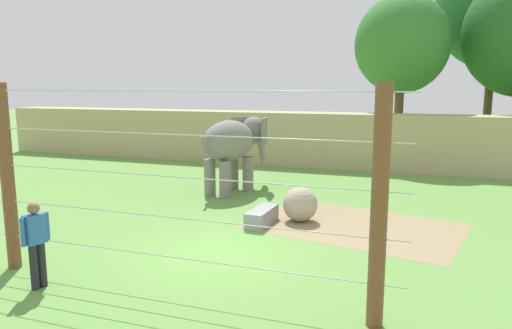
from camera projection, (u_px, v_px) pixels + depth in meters
name	position (u px, v px, depth m)	size (l,w,h in m)	color
ground_plane	(219.00, 253.00, 10.86)	(120.00, 120.00, 0.00)	#609342
dirt_patch	(355.00, 225.00, 12.97)	(5.52, 3.74, 0.01)	#937F5B
embankment_wall	(326.00, 140.00, 22.44)	(36.00, 1.80, 2.53)	tan
elephant	(234.00, 143.00, 16.86)	(1.98, 3.47, 2.65)	gray
enrichment_ball	(300.00, 204.00, 13.31)	(0.98, 0.98, 0.98)	tan
cable_fence	(167.00, 191.00, 8.47)	(8.42, 0.27, 3.86)	brown
zookeeper	(36.00, 241.00, 8.83)	(0.30, 0.59, 1.67)	#232328
feed_trough	(262.00, 217.00, 13.05)	(0.56, 1.42, 0.44)	gray
tree_behind_wall	(496.00, 7.00, 25.44)	(6.27, 6.27, 11.28)	brown
tree_far_right	(402.00, 45.00, 23.51)	(4.65, 4.65, 8.28)	brown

